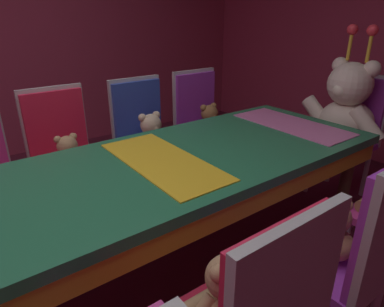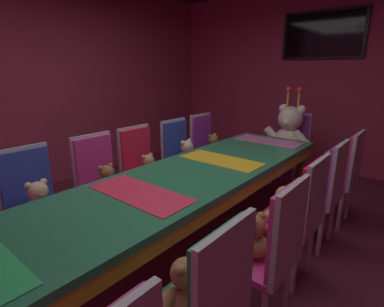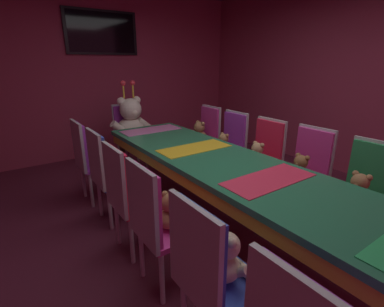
{
  "view_description": "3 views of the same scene",
  "coord_description": "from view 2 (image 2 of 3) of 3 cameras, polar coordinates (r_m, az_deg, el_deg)",
  "views": [
    {
      "loc": [
        1.31,
        -0.3,
        1.42
      ],
      "look_at": [
        0.07,
        0.63,
        0.77
      ],
      "focal_mm": 31.69,
      "sensor_mm": 36.0,
      "label": 1
    },
    {
      "loc": [
        1.46,
        -1.72,
        1.56
      ],
      "look_at": [
        -0.1,
        0.19,
        0.86
      ],
      "focal_mm": 27.57,
      "sensor_mm": 36.0,
      "label": 2
    },
    {
      "loc": [
        -1.63,
        -1.8,
        1.61
      ],
      "look_at": [
        -0.23,
        0.21,
        0.81
      ],
      "focal_mm": 26.31,
      "sensor_mm": 36.0,
      "label": 3
    }
  ],
  "objects": [
    {
      "name": "wall_back",
      "position": [
        5.13,
        23.42,
        12.92
      ],
      "size": [
        5.2,
        0.12,
        2.8
      ],
      "primitive_type": "cube",
      "color": "#99334C",
      "rests_on": "ground_plane"
    },
    {
      "name": "chair_right_2",
      "position": [
        1.83,
        15.73,
        -16.52
      ],
      "size": [
        0.42,
        0.41,
        0.98
      ],
      "rotation": [
        0.0,
        0.0,
        3.14
      ],
      "color": "#CC338C",
      "rests_on": "ground_plane"
    },
    {
      "name": "teddy_left_4",
      "position": [
        3.5,
        -0.89,
        -0.16
      ],
      "size": [
        0.25,
        0.33,
        0.31
      ],
      "color": "beige",
      "rests_on": "chair_left_4"
    },
    {
      "name": "chair_left_5",
      "position": [
        4.02,
        2.47,
        2.07
      ],
      "size": [
        0.42,
        0.41,
        0.98
      ],
      "color": "purple",
      "rests_on": "ground_plane"
    },
    {
      "name": "chair_right_1",
      "position": [
        1.43,
        3.45,
        -26.47
      ],
      "size": [
        0.42,
        0.41,
        0.98
      ],
      "rotation": [
        0.0,
        0.0,
        3.14
      ],
      "color": "#268C4C",
      "rests_on": "ground_plane"
    },
    {
      "name": "chair_right_3",
      "position": [
        2.3,
        20.62,
        -10.01
      ],
      "size": [
        0.42,
        0.41,
        0.98
      ],
      "rotation": [
        0.0,
        0.0,
        3.14
      ],
      "color": "red",
      "rests_on": "ground_plane"
    },
    {
      "name": "chair_right_4",
      "position": [
        2.82,
        24.65,
        -5.59
      ],
      "size": [
        0.42,
        0.41,
        0.98
      ],
      "rotation": [
        0.0,
        0.0,
        3.14
      ],
      "color": "purple",
      "rests_on": "ground_plane"
    },
    {
      "name": "king_teddy_bear",
      "position": [
        4.2,
        18.22,
        3.91
      ],
      "size": [
        0.69,
        0.53,
        0.89
      ],
      "rotation": [
        0.0,
        0.0,
        -1.57
      ],
      "color": "silver",
      "rests_on": "throne_chair"
    },
    {
      "name": "chair_left_3",
      "position": [
        3.21,
        -10.07,
        -1.78
      ],
      "size": [
        0.42,
        0.41,
        0.98
      ],
      "color": "red",
      "rests_on": "ground_plane"
    },
    {
      "name": "wall_left",
      "position": [
        4.41,
        -28.39,
        12.03
      ],
      "size": [
        0.12,
        6.4,
        2.8
      ],
      "primitive_type": "cube",
      "color": "#99334C",
      "rests_on": "ground_plane"
    },
    {
      "name": "chair_left_1",
      "position": [
        2.69,
        -28.64,
        -7.17
      ],
      "size": [
        0.42,
        0.41,
        0.98
      ],
      "color": "#2D47B2",
      "rests_on": "ground_plane"
    },
    {
      "name": "teddy_right_4",
      "position": [
        2.86,
        21.86,
        -5.48
      ],
      "size": [
        0.22,
        0.28,
        0.26
      ],
      "rotation": [
        0.0,
        0.0,
        3.14
      ],
      "color": "#9E7247",
      "rests_on": "chair_right_4"
    },
    {
      "name": "teddy_right_5",
      "position": [
        3.36,
        25.17,
        -2.26
      ],
      "size": [
        0.27,
        0.34,
        0.32
      ],
      "rotation": [
        0.0,
        0.0,
        3.14
      ],
      "color": "#9E7247",
      "rests_on": "chair_right_5"
    },
    {
      "name": "teddy_left_3",
      "position": [
        3.12,
        -8.33,
        -2.76
      ],
      "size": [
        0.21,
        0.28,
        0.26
      ],
      "color": "tan",
      "rests_on": "chair_left_3"
    },
    {
      "name": "ground_plane",
      "position": [
        2.74,
        -0.94,
        -18.73
      ],
      "size": [
        7.9,
        7.9,
        0.0
      ],
      "primitive_type": "plane",
      "color": "#591E33"
    },
    {
      "name": "banquet_table",
      "position": [
        2.43,
        -1.01,
        -5.89
      ],
      "size": [
        0.9,
        3.51,
        0.75
      ],
      "color": "#26724C",
      "rests_on": "ground_plane"
    },
    {
      "name": "teddy_right_3",
      "position": [
        2.35,
        17.24,
        -9.59
      ],
      "size": [
        0.23,
        0.3,
        0.28
      ],
      "rotation": [
        0.0,
        0.0,
        3.14
      ],
      "color": "tan",
      "rests_on": "chair_right_3"
    },
    {
      "name": "chair_left_2",
      "position": [
        2.93,
        -17.6,
        -4.07
      ],
      "size": [
        0.42,
        0.41,
        0.98
      ],
      "color": "#CC338C",
      "rests_on": "ground_plane"
    },
    {
      "name": "teddy_left_2",
      "position": [
        2.82,
        -15.96,
        -5.14
      ],
      "size": [
        0.23,
        0.29,
        0.27
      ],
      "color": "olive",
      "rests_on": "chair_left_2"
    },
    {
      "name": "teddy_right_2",
      "position": [
        1.89,
        11.58,
        -15.76
      ],
      "size": [
        0.23,
        0.29,
        0.28
      ],
      "rotation": [
        0.0,
        0.0,
        3.14
      ],
      "color": "olive",
      "rests_on": "chair_right_2"
    },
    {
      "name": "chair_right_5",
      "position": [
        3.33,
        27.59,
        -2.74
      ],
      "size": [
        0.42,
        0.41,
        0.98
      ],
      "rotation": [
        0.0,
        0.0,
        3.14
      ],
      "color": "#CC338C",
      "rests_on": "ground_plane"
    },
    {
      "name": "chair_left_4",
      "position": [
        3.59,
        -2.67,
        0.35
      ],
      "size": [
        0.42,
        0.41,
        0.98
      ],
      "color": "#2D47B2",
      "rests_on": "ground_plane"
    },
    {
      "name": "teddy_left_5",
      "position": [
        3.94,
        4.13,
        1.5
      ],
      "size": [
        0.23,
        0.3,
        0.28
      ],
      "color": "olive",
      "rests_on": "chair_left_5"
    },
    {
      "name": "teddy_right_1",
      "position": [
        1.51,
        -1.41,
        -24.59
      ],
      "size": [
        0.23,
        0.3,
        0.29
      ],
      "rotation": [
        0.0,
        0.0,
        3.14
      ],
      "color": "#9E7247",
      "rests_on": "chair_right_1"
    },
    {
      "name": "teddy_left_1",
      "position": [
        2.56,
        -27.34,
        -8.32
      ],
      "size": [
        0.24,
        0.31,
        0.3
      ],
      "color": "beige",
      "rests_on": "chair_left_1"
    },
    {
      "name": "throne_chair",
      "position": [
        4.38,
        18.88,
        2.39
      ],
      "size": [
        0.41,
        0.42,
        0.98
      ],
      "rotation": [
        0.0,
        0.0,
        -1.57
      ],
      "color": "purple",
      "rests_on": "ground_plane"
    },
    {
      "name": "wall_tv",
      "position": [
        5.06,
        23.95,
        20.25
      ],
      "size": [
        1.18,
        0.06,
        0.68
      ],
      "color": "black"
    }
  ]
}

